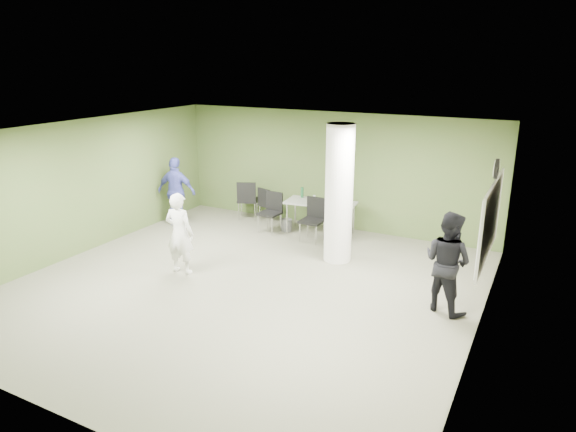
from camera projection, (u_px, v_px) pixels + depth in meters
The scene contains 17 objects.
floor at pixel (245, 286), 9.37m from camera, with size 8.00×8.00×0.00m, color #4C4E3D.
ceiling at pixel (240, 133), 8.54m from camera, with size 8.00×8.00×0.00m, color white.
wall_back at pixel (332, 170), 12.34m from camera, with size 8.00×0.02×2.80m, color #455D2C.
wall_left at pixel (81, 188), 10.73m from camera, with size 0.02×8.00×2.80m, color #455D2C.
wall_right_cream at pixel (484, 252), 7.19m from camera, with size 0.02×8.00×2.80m, color beige.
column at pixel (339, 194), 10.21m from camera, with size 0.56×0.56×2.80m, color silver.
whiteboard at pixel (490, 221), 8.21m from camera, with size 0.05×2.30×1.30m.
wall_clock at pixel (496, 169), 7.96m from camera, with size 0.06×0.32×0.32m.
folding_table at pixel (320, 204), 12.00m from camera, with size 1.70×0.89×1.03m.
wastebasket at pixel (287, 225), 12.33m from camera, with size 0.26×0.26×0.29m, color #4C4C4C.
chair_back_left at pixel (247, 197), 13.09m from camera, with size 0.66×0.66×1.01m.
chair_back_right at pixel (267, 202), 12.93m from camera, with size 0.55×0.55×0.88m.
chair_table_left at pixel (272, 209), 12.20m from camera, with size 0.51×0.51×0.95m.
chair_table_right at pixel (314, 216), 11.59m from camera, with size 0.50×0.50×0.99m.
woman_white at pixel (180, 233), 9.76m from camera, with size 0.58×0.38×1.59m, color white.
man_black at pixel (447, 262), 8.27m from camera, with size 0.82×0.64×1.69m, color black.
man_blue at pixel (177, 192), 12.58m from camera, with size 1.00×0.42×1.70m, color #4148A2.
Camera 1 is at (4.68, -7.23, 4.00)m, focal length 32.00 mm.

